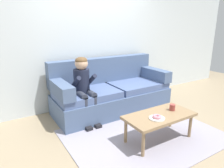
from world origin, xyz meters
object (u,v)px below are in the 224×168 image
(mug, at_px, (172,107))
(couch, at_px, (111,92))
(donut, at_px, (157,116))
(toy_controller, at_px, (162,119))
(person_child, at_px, (84,84))
(coffee_table, at_px, (159,117))

(mug, bearing_deg, couch, 101.33)
(donut, xyz_separation_m, toy_controller, (0.63, 0.50, -0.40))
(couch, bearing_deg, donut, -95.28)
(person_child, bearing_deg, couch, 18.06)
(couch, distance_m, mug, 1.32)
(donut, bearing_deg, person_child, 114.07)
(mug, bearing_deg, coffee_table, -177.04)
(coffee_table, height_order, toy_controller, coffee_table)
(couch, distance_m, donut, 1.39)
(couch, height_order, donut, couch)
(coffee_table, distance_m, donut, 0.17)
(couch, bearing_deg, person_child, -161.94)
(coffee_table, distance_m, person_child, 1.31)
(toy_controller, bearing_deg, person_child, 175.13)
(mug, bearing_deg, donut, -166.85)
(couch, relative_size, coffee_table, 2.19)
(person_child, relative_size, toy_controller, 4.87)
(couch, height_order, coffee_table, couch)
(person_child, bearing_deg, coffee_table, -59.30)
(couch, relative_size, donut, 18.28)
(coffee_table, height_order, donut, donut)
(coffee_table, xyz_separation_m, mug, (0.26, 0.01, 0.09))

